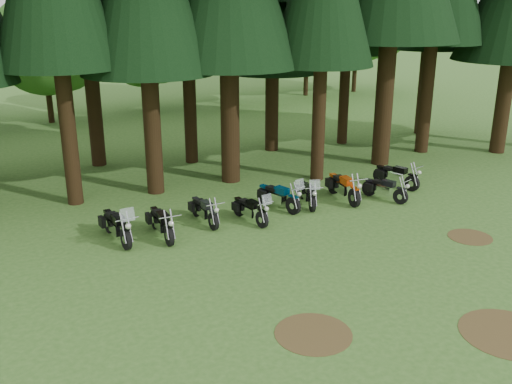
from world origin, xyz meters
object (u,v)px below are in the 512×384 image
motorcycle_2 (204,211)px  motorcycle_7 (385,190)px  motorcycle_4 (279,197)px  motorcycle_0 (117,227)px  motorcycle_3 (250,210)px  motorcycle_6 (343,188)px  motorcycle_5 (308,194)px  motorcycle_1 (162,224)px  motorcycle_8 (396,176)px

motorcycle_2 → motorcycle_7: 7.06m
motorcycle_4 → motorcycle_0: bearing=166.0°
motorcycle_2 → motorcycle_3: (1.44, -0.61, -0.00)m
motorcycle_3 → motorcycle_6: (4.15, 0.44, 0.06)m
motorcycle_0 → motorcycle_7: motorcycle_0 is taller
motorcycle_6 → motorcycle_7: 1.57m
motorcycle_4 → motorcycle_5: (1.16, -0.12, -0.03)m
motorcycle_0 → motorcycle_2: 3.04m
motorcycle_3 → motorcycle_7: size_ratio=1.06×
motorcycle_1 → motorcycle_7: (8.68, -0.35, -0.04)m
motorcycle_2 → motorcycle_6: bearing=-4.4°
motorcycle_5 → motorcycle_0: bearing=-161.7°
motorcycle_7 → motorcycle_8: motorcycle_8 is taller
motorcycle_4 → motorcycle_6: 2.69m
motorcycle_0 → motorcycle_3: (4.47, -0.41, -0.06)m
motorcycle_1 → motorcycle_3: 3.12m
motorcycle_6 → motorcycle_8: (2.83, 0.37, -0.04)m
motorcycle_0 → motorcycle_8: (11.46, 0.40, -0.04)m
motorcycle_0 → motorcycle_8: 11.46m
motorcycle_0 → motorcycle_1: size_ratio=1.06×
motorcycle_6 → motorcycle_0: bearing=-174.2°
motorcycle_2 → motorcycle_4: size_ratio=0.94×
motorcycle_2 → motorcycle_0: bearing=-178.8°
motorcycle_2 → motorcycle_4: motorcycle_4 is taller
motorcycle_1 → motorcycle_2: size_ratio=1.07×
motorcycle_7 → motorcycle_8: size_ratio=0.91×
motorcycle_0 → motorcycle_4: size_ratio=1.06×
motorcycle_1 → motorcycle_6: (7.27, 0.34, 0.03)m
motorcycle_2 → motorcycle_5: motorcycle_5 is taller
motorcycle_4 → motorcycle_5: size_ratio=1.07×
motorcycle_1 → motorcycle_4: motorcycle_4 is taller
motorcycle_1 → motorcycle_5: motorcycle_5 is taller
motorcycle_0 → motorcycle_5: size_ratio=1.13×
motorcycle_1 → motorcycle_2: 1.76m
motorcycle_8 → motorcycle_2: bearing=164.0°
motorcycle_3 → motorcycle_6: size_ratio=0.86×
motorcycle_3 → motorcycle_0: bearing=165.2°
motorcycle_1 → motorcycle_5: bearing=5.0°
motorcycle_7 → motorcycle_8: (1.42, 1.06, 0.04)m
motorcycle_7 → motorcycle_8: bearing=16.8°
motorcycle_6 → motorcycle_8: motorcycle_6 is taller
motorcycle_2 → motorcycle_4: 2.91m
motorcycle_1 → motorcycle_0: bearing=167.5°
motorcycle_8 → motorcycle_1: bearing=166.6°
motorcycle_6 → motorcycle_7: size_ratio=1.23×
motorcycle_6 → motorcycle_7: bearing=-20.5°
motorcycle_1 → motorcycle_4: (4.59, 0.57, 0.01)m
motorcycle_8 → motorcycle_6: bearing=170.0°
motorcycle_1 → motorcycle_6: size_ratio=0.93×
motorcycle_6 → motorcycle_3: bearing=-168.3°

